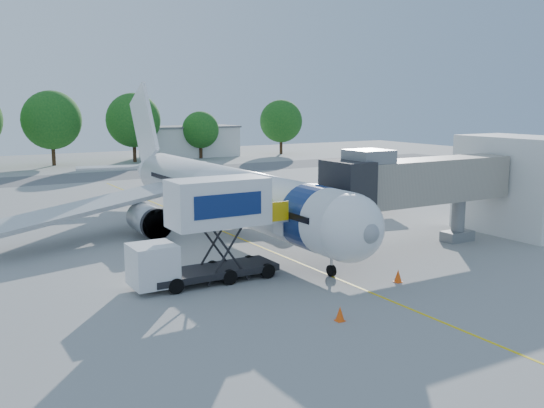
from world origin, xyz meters
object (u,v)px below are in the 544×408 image
aircraft (222,192)px  jet_bridge (411,183)px  ground_tug (490,296)px  catering_hiloader (207,231)px

aircraft → jet_bridge: bearing=-54.3°
aircraft → jet_bridge: aircraft is taller
jet_bridge → ground_tug: size_ratio=3.90×
catering_hiloader → ground_tug: 14.27m
aircraft → catering_hiloader: bearing=-119.4°
aircraft → catering_hiloader: (-6.27, -11.12, -0.19)m
aircraft → ground_tug: aircraft is taller
jet_bridge → catering_hiloader: 14.35m
catering_hiloader → ground_tug: catering_hiloader is taller
aircraft → ground_tug: 22.14m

